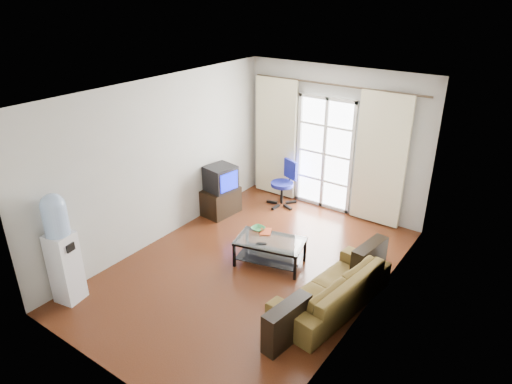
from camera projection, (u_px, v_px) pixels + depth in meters
floor at (252, 268)px, 7.00m from camera, size 5.20×5.20×0.00m
ceiling at (251, 92)px, 5.87m from camera, size 5.20×5.20×0.00m
wall_back at (334, 140)px, 8.37m from camera, size 3.60×0.02×2.70m
wall_front at (98, 275)px, 4.51m from camera, size 3.60×0.02×2.70m
wall_left at (161, 161)px, 7.38m from camera, size 0.02×5.20×2.70m
wall_right at (372, 223)px, 5.49m from camera, size 0.02×5.20×2.70m
french_door at (325, 154)px, 8.52m from camera, size 1.16×0.06×2.15m
curtain_rod at (336, 85)px, 7.86m from camera, size 3.30×0.04×0.04m
curtain_left at (276, 138)px, 8.97m from camera, size 0.90×0.07×2.35m
curtain_right at (380, 161)px, 7.84m from camera, size 0.90×0.07×2.35m
radiator at (367, 203)px, 8.30m from camera, size 0.64×0.12×0.64m
sofa at (332, 288)px, 6.08m from camera, size 2.07×1.24×0.55m
coffee_table at (270, 249)px, 6.99m from camera, size 1.14×0.82×0.42m
bowl at (258, 229)px, 7.21m from camera, size 0.26×0.26×0.05m
book at (260, 231)px, 7.16m from camera, size 0.36×0.37×0.02m
remote at (261, 243)px, 6.83m from camera, size 0.15×0.12×0.02m
tv_stand at (221, 201)px, 8.56m from camera, size 0.51×0.72×0.50m
crt_tv at (220, 178)px, 8.36m from camera, size 0.57×0.57×0.46m
task_chair at (283, 192)px, 8.90m from camera, size 0.79×0.79×0.90m
water_cooler at (61, 247)px, 5.97m from camera, size 0.38×0.38×1.59m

